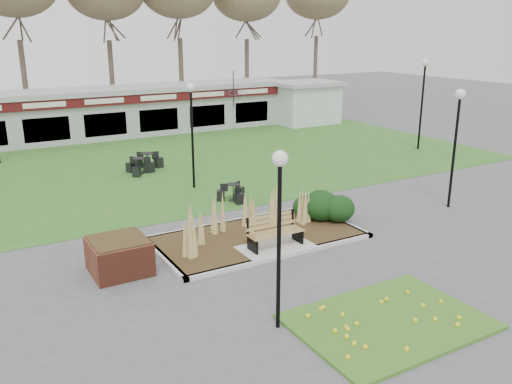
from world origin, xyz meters
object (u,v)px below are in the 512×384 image
lamp_post_near_right (457,122)px  lamp_post_far_right (424,84)px  lamp_post_near_left (279,202)px  patio_umbrella (234,104)px  food_pavilion (98,113)px  bistro_set_c (233,195)px  park_bench (274,231)px  bistro_set_d (148,164)px  bistro_set_b (139,168)px  brick_planter (119,255)px  lamp_post_mid_right (192,113)px  service_hut (305,102)px

lamp_post_near_right → lamp_post_far_right: lamp_post_far_right is taller
lamp_post_near_left → patio_umbrella: size_ratio=1.50×
food_pavilion → bistro_set_c: 15.06m
park_bench → bistro_set_d: bearing=90.4°
park_bench → bistro_set_b: 10.39m
brick_planter → lamp_post_mid_right: (4.95, 6.35, 2.62)m
bistro_set_d → food_pavilion: bearing=89.5°
lamp_post_near_left → lamp_post_far_right: 19.93m
lamp_post_far_right → service_hut: bearing=92.9°
bistro_set_c → patio_umbrella: size_ratio=0.46×
lamp_post_near_left → lamp_post_near_right: (9.85, 3.92, 0.23)m
service_hut → patio_umbrella: size_ratio=1.67×
lamp_post_mid_right → bistro_set_d: size_ratio=3.00×
lamp_post_far_right → bistro_set_c: lamp_post_far_right is taller
park_bench → bistro_set_b: size_ratio=1.27×
patio_umbrella → lamp_post_mid_right: bearing=-125.0°
food_pavilion → bistro_set_d: 8.87m
lamp_post_far_right → bistro_set_c: (-12.86, -3.06, -3.24)m
lamp_post_mid_right → patio_umbrella: bearing=55.0°
brick_planter → food_pavilion: bearing=76.9°
lamp_post_near_right → bistro_set_c: bearing=144.8°
bistro_set_c → patio_umbrella: bearing=62.2°
lamp_post_far_right → bistro_set_b: lamp_post_far_right is taller
bistro_set_b → patio_umbrella: patio_umbrella is taller
park_bench → lamp_post_near_right: bearing=1.3°
service_hut → lamp_post_mid_right: bearing=-140.6°
brick_planter → patio_umbrella: (12.40, 17.00, 1.20)m
lamp_post_near_right → bistro_set_b: lamp_post_near_right is taller
lamp_post_far_right → bistro_set_b: bearing=170.1°
park_bench → lamp_post_near_left: (-2.22, -3.75, 2.30)m
brick_planter → bistro_set_c: brick_planter is taller
brick_planter → lamp_post_near_left: size_ratio=0.38×
brick_planter → lamp_post_near_right: bearing=-2.8°
lamp_post_mid_right → patio_umbrella: size_ratio=1.61×
park_bench → bistro_set_b: (-0.68, 10.36, -0.33)m
brick_planter → patio_umbrella: bearing=53.9°
service_hut → lamp_post_near_right: bearing=-108.4°
lamp_post_near_left → lamp_post_near_right: 10.61m
lamp_post_near_left → food_pavilion: bearing=84.6°
bistro_set_b → bistro_set_c: bistro_set_b is taller
lamp_post_near_left → brick_planter: bearing=115.9°
food_pavilion → patio_umbrella: 8.24m
lamp_post_near_right → bistro_set_b: (-8.32, 10.19, -2.87)m
brick_planter → lamp_post_near_left: (2.18, -4.50, 2.42)m
food_pavilion → service_hut: 13.64m
lamp_post_near_right → lamp_post_far_right: bearing=50.2°
food_pavilion → service_hut: bearing=-8.3°
brick_planter → patio_umbrella: 21.08m
service_hut → lamp_post_near_left: size_ratio=1.11×
lamp_post_near_left → bistro_set_b: (1.54, 14.11, -2.63)m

